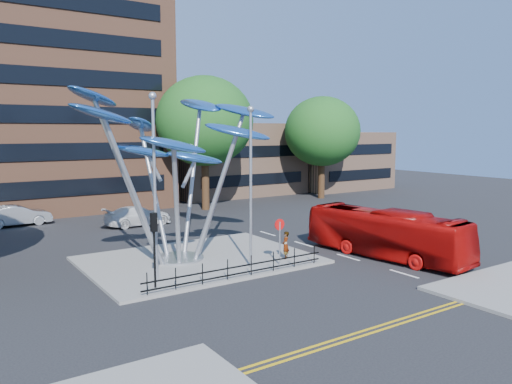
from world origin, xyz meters
TOP-DOWN VIEW (x-y plane):
  - ground at (0.00, 0.00)m, footprint 120.00×120.00m
  - traffic_island at (-1.00, 6.00)m, footprint 12.00×9.00m
  - double_yellow_near at (0.00, -6.00)m, footprint 40.00×0.12m
  - double_yellow_far at (0.00, -6.30)m, footprint 40.00×0.12m
  - brick_tower at (-6.00, 32.00)m, footprint 25.00×15.00m
  - low_building_near at (16.00, 30.00)m, footprint 15.00×8.00m
  - low_building_far at (30.00, 28.00)m, footprint 12.00×8.00m
  - tree_right at (8.00, 22.00)m, footprint 8.80×8.80m
  - tree_far at (22.00, 22.00)m, footprint 8.00×8.00m
  - leaf_sculpture at (-2.07, 6.68)m, footprint 12.72×9.54m
  - street_lamp_left at (-4.50, 3.50)m, footprint 0.36×0.36m
  - street_lamp_right at (0.50, 3.00)m, footprint 0.36×0.36m
  - traffic_light_island at (-5.00, 2.50)m, footprint 0.28×0.18m
  - no_entry_sign_island at (2.00, 2.52)m, footprint 0.60×0.10m
  - pedestrian_railing_front at (-1.00, 1.70)m, footprint 10.00×0.06m
  - red_bus at (8.26, 0.83)m, footprint 3.52×10.12m
  - pedestrian at (3.00, 3.31)m, footprint 0.67×0.63m
  - parked_car_mid at (-7.68, 22.95)m, footprint 4.89×1.89m
  - parked_car_right at (0.04, 18.00)m, footprint 5.17×2.30m

SIDE VIEW (x-z plane):
  - ground at x=0.00m, z-range 0.00..0.00m
  - double_yellow_near at x=0.00m, z-range 0.00..0.01m
  - double_yellow_far at x=0.00m, z-range 0.00..0.01m
  - traffic_island at x=-1.00m, z-range 0.00..0.15m
  - pedestrian_railing_front at x=-1.00m, z-range 0.05..1.05m
  - parked_car_right at x=0.04m, z-range 0.00..1.47m
  - parked_car_mid at x=-7.68m, z-range 0.00..1.59m
  - pedestrian at x=3.00m, z-range 0.15..1.68m
  - red_bus at x=8.26m, z-range 0.00..2.76m
  - no_entry_sign_island at x=2.00m, z-range 0.59..3.04m
  - traffic_light_island at x=-5.00m, z-range 0.90..4.33m
  - low_building_far at x=30.00m, z-range 0.00..7.00m
  - low_building_near at x=16.00m, z-range 0.00..8.00m
  - street_lamp_right at x=0.50m, z-range 0.94..9.24m
  - street_lamp_left at x=-4.50m, z-range 0.96..9.76m
  - leaf_sculpture at x=-2.07m, z-range 2.12..11.63m
  - tree_far at x=22.00m, z-range 1.70..12.51m
  - tree_right at x=8.00m, z-range 1.98..14.09m
  - brick_tower at x=-6.00m, z-range 0.00..30.00m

